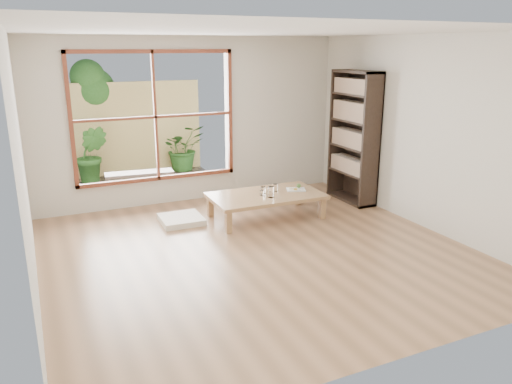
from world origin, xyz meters
TOP-DOWN VIEW (x-y plane):
  - ground at (0.00, 0.00)m, footprint 5.00×5.00m
  - low_table at (0.66, 1.11)m, footprint 1.65×0.95m
  - floor_cushion at (-0.55, 1.42)m, footprint 0.60×0.60m
  - bookshelf at (2.31, 1.31)m, footprint 0.33×0.94m
  - glass_tall at (0.65, 0.94)m, footprint 0.09×0.09m
  - glass_mid at (0.86, 1.20)m, footprint 0.08×0.08m
  - glass_short at (0.64, 1.16)m, footprint 0.08×0.08m
  - glass_small at (0.58, 1.08)m, footprint 0.06×0.06m
  - food_tray at (1.18, 1.12)m, footprint 0.33×0.29m
  - deck at (-0.60, 3.56)m, footprint 2.80×2.00m
  - garden_bench at (-0.76, 3.12)m, footprint 1.17×0.45m
  - bamboo_fence at (-0.60, 4.56)m, footprint 2.80×0.06m
  - shrub_right at (0.40, 4.39)m, footprint 0.91×0.82m
  - shrub_left at (-1.40, 4.11)m, footprint 0.69×0.62m
  - garden_tree at (-1.28, 4.86)m, footprint 1.04×0.85m

SIDE VIEW (x-z plane):
  - ground at x=0.00m, z-range 0.00..0.00m
  - deck at x=-0.60m, z-range -0.03..0.03m
  - floor_cushion at x=-0.55m, z-range 0.00..0.08m
  - low_table at x=0.66m, z-range 0.14..0.49m
  - garden_bench at x=-0.76m, z-range 0.15..0.51m
  - food_tray at x=1.18m, z-range 0.33..0.42m
  - glass_small at x=0.58m, z-range 0.36..0.43m
  - glass_short at x=0.64m, z-range 0.36..0.45m
  - glass_mid at x=0.86m, z-range 0.36..0.47m
  - glass_tall at x=0.65m, z-range 0.36..0.51m
  - shrub_right at x=0.40m, z-range 0.03..0.94m
  - shrub_left at x=-1.40m, z-range 0.02..1.08m
  - bamboo_fence at x=-0.60m, z-range 0.00..1.80m
  - bookshelf at x=2.31m, z-range 0.00..2.09m
  - garden_tree at x=-1.28m, z-range 0.52..2.74m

